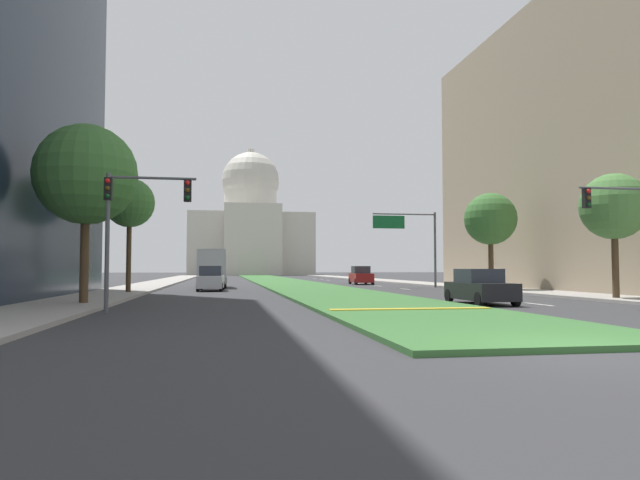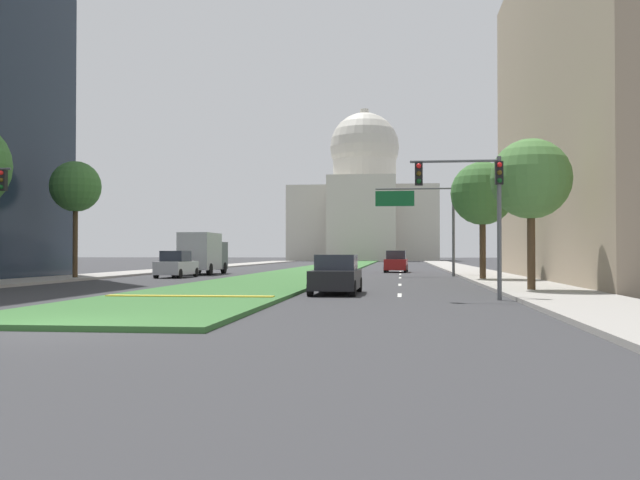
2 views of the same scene
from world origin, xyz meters
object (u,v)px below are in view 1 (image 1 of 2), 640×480
object	(u,v)px
sedan_lead_stopped	(480,287)
box_truck_delivery	(212,268)
traffic_light_near_left	(131,211)
street_tree_right_near	(614,207)
sedan_midblock	(211,279)
capitol_building	(251,228)
street_tree_left_near	(86,175)
traffic_light_near_right	(631,218)
sedan_distant	(361,276)
street_tree_right_mid	(490,219)
street_tree_left_mid	(130,203)
overhead_guide_sign	(412,233)

from	to	relation	value
sedan_lead_stopped	box_truck_delivery	size ratio (longest dim) A/B	0.68
traffic_light_near_left	sedan_lead_stopped	bearing A→B (deg)	10.37
street_tree_right_near	sedan_lead_stopped	distance (m)	9.24
sedan_lead_stopped	box_truck_delivery	world-z (taller)	box_truck_delivery
sedan_midblock	capitol_building	bearing A→B (deg)	85.63
street_tree_left_near	sedan_lead_stopped	world-z (taller)	street_tree_left_near
traffic_light_near_right	sedan_lead_stopped	xyz separation A→B (m)	(-5.36, 3.20, -3.03)
capitol_building	street_tree_right_near	distance (m)	117.77
street_tree_right_near	sedan_distant	world-z (taller)	street_tree_right_near
street_tree_right_mid	sedan_lead_stopped	bearing A→B (deg)	-118.20
traffic_light_near_left	street_tree_left_mid	bearing A→B (deg)	99.07
capitol_building	sedan_midblock	bearing A→B (deg)	-94.37
sedan_distant	sedan_midblock	bearing A→B (deg)	-135.71
box_truck_delivery	street_tree_right_mid	bearing A→B (deg)	-27.31
street_tree_left_mid	overhead_guide_sign	bearing A→B (deg)	22.06
street_tree_left_mid	street_tree_right_mid	size ratio (longest dim) A/B	1.04
capitol_building	traffic_light_near_right	distance (m)	122.26
traffic_light_near_right	street_tree_right_near	world-z (taller)	street_tree_right_near
street_tree_left_mid	sedan_midblock	bearing A→B (deg)	41.22
street_tree_left_near	sedan_midblock	bearing A→B (deg)	72.13
traffic_light_near_left	street_tree_right_near	bearing A→B (deg)	10.46
overhead_guide_sign	street_tree_left_near	world-z (taller)	street_tree_left_near
street_tree_left_near	sedan_midblock	world-z (taller)	street_tree_left_near
capitol_building	box_truck_delivery	distance (m)	94.73
capitol_building	traffic_light_near_right	size ratio (longest dim) A/B	6.08
traffic_light_near_left	street_tree_left_near	xyz separation A→B (m)	(-2.63, 4.44, 1.99)
sedan_distant	box_truck_delivery	bearing A→B (deg)	-152.60
sedan_lead_stopped	sedan_distant	world-z (taller)	sedan_distant
box_truck_delivery	capitol_building	bearing A→B (deg)	85.29
overhead_guide_sign	street_tree_right_mid	distance (m)	8.74
capitol_building	street_tree_right_near	xyz separation A→B (m)	(13.04, -116.84, -6.93)
overhead_guide_sign	sedan_midblock	xyz separation A→B (m)	(-16.84, -4.42, -3.81)
capitol_building	street_tree_left_near	bearing A→B (deg)	-96.29
traffic_light_near_right	overhead_guide_sign	bearing A→B (deg)	92.45
traffic_light_near_right	traffic_light_near_left	bearing A→B (deg)	178.78
sedan_midblock	street_tree_right_mid	bearing A→B (deg)	-10.31
street_tree_right_mid	capitol_building	bearing A→B (deg)	96.79
capitol_building	sedan_lead_stopped	bearing A→B (deg)	-87.64
traffic_light_near_left	street_tree_right_mid	world-z (taller)	street_tree_right_mid
traffic_light_near_left	box_truck_delivery	size ratio (longest dim) A/B	0.81
traffic_light_near_left	traffic_light_near_right	bearing A→B (deg)	-1.22
street_tree_right_near	sedan_distant	bearing A→B (deg)	100.90
street_tree_left_near	street_tree_right_near	world-z (taller)	street_tree_left_near
street_tree_right_near	sedan_midblock	bearing A→B (deg)	141.97
street_tree_right_near	sedan_distant	xyz separation A→B (m)	(-5.90, 30.66, -3.96)
traffic_light_near_right	street_tree_right_mid	distance (m)	17.48
street_tree_right_near	sedan_midblock	world-z (taller)	street_tree_right_near
street_tree_right_near	box_truck_delivery	xyz separation A→B (m)	(-20.77, 22.96, -3.14)
sedan_lead_stopped	sedan_midblock	xyz separation A→B (m)	(-12.56, 17.74, 0.08)
capitol_building	traffic_light_near_left	xyz separation A→B (m)	(-10.24, -121.14, -7.96)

